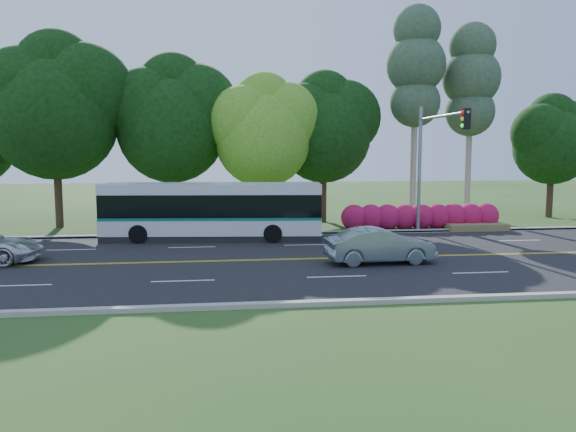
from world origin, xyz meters
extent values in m
plane|color=#204C19|center=(0.00, 0.00, 0.00)|extent=(120.00, 120.00, 0.00)
cube|color=black|center=(0.00, 0.00, 0.01)|extent=(60.00, 14.00, 0.02)
cube|color=#A9A599|center=(0.00, 7.15, 0.07)|extent=(60.00, 0.30, 0.15)
cube|color=#A9A599|center=(0.00, -7.15, 0.07)|extent=(60.00, 0.30, 0.15)
cube|color=#204C19|center=(0.00, 9.00, 0.05)|extent=(60.00, 4.00, 0.10)
cube|color=gold|center=(0.00, -0.08, 0.02)|extent=(57.00, 0.10, 0.00)
cube|color=gold|center=(0.00, 0.08, 0.02)|extent=(57.00, 0.10, 0.00)
cube|color=silver|center=(-11.50, -3.50, 0.02)|extent=(2.20, 0.12, 0.00)
cube|color=silver|center=(-6.00, -3.50, 0.02)|extent=(2.20, 0.12, 0.00)
cube|color=silver|center=(-0.50, -3.50, 0.02)|extent=(2.20, 0.12, 0.00)
cube|color=silver|center=(5.00, -3.50, 0.02)|extent=(2.20, 0.12, 0.00)
cube|color=silver|center=(-11.50, 3.50, 0.02)|extent=(2.20, 0.12, 0.00)
cube|color=silver|center=(-6.00, 3.50, 0.02)|extent=(2.20, 0.12, 0.00)
cube|color=silver|center=(-0.50, 3.50, 0.02)|extent=(2.20, 0.12, 0.00)
cube|color=silver|center=(5.00, 3.50, 0.02)|extent=(2.20, 0.12, 0.00)
cube|color=silver|center=(10.50, 3.50, 0.02)|extent=(2.20, 0.12, 0.00)
cube|color=silver|center=(0.00, 6.85, 0.02)|extent=(57.00, 0.12, 0.00)
cube|color=silver|center=(0.00, -6.85, 0.02)|extent=(57.00, 0.12, 0.00)
cylinder|color=#322316|center=(-14.00, 11.00, 1.98)|extent=(0.44, 0.44, 3.96)
sphere|color=black|center=(-14.00, 11.00, 6.48)|extent=(7.20, 7.20, 7.20)
sphere|color=black|center=(-12.38, 11.30, 7.92)|extent=(5.76, 5.76, 5.76)
sphere|color=black|center=(-15.44, 10.80, 7.74)|extent=(5.40, 5.40, 5.40)
sphere|color=black|center=(-13.90, 11.40, 9.18)|extent=(4.68, 4.68, 4.68)
cylinder|color=#322316|center=(-7.50, 12.00, 1.80)|extent=(0.44, 0.44, 3.60)
sphere|color=black|center=(-7.50, 12.00, 5.91)|extent=(6.60, 6.60, 6.60)
sphere|color=black|center=(-6.02, 12.30, 7.23)|extent=(5.28, 5.28, 5.28)
sphere|color=black|center=(-8.82, 11.80, 7.06)|extent=(4.95, 4.95, 4.95)
sphere|color=black|center=(-7.40, 12.40, 8.38)|extent=(4.29, 4.29, 4.29)
cylinder|color=#322316|center=(-2.00, 11.00, 1.62)|extent=(0.44, 0.44, 3.24)
sphere|color=#4B941E|center=(-2.00, 11.00, 5.27)|extent=(5.80, 5.80, 5.80)
sphere|color=#4B941E|center=(-0.69, 11.30, 6.43)|extent=(4.64, 4.64, 4.64)
sphere|color=#4B941E|center=(-3.16, 10.80, 6.29)|extent=(4.35, 4.35, 4.35)
sphere|color=#4B941E|center=(-1.90, 11.40, 7.45)|extent=(3.77, 3.77, 3.77)
cylinder|color=#322316|center=(2.00, 12.50, 1.71)|extent=(0.44, 0.44, 3.42)
sphere|color=black|center=(2.00, 12.50, 5.52)|extent=(6.00, 6.00, 6.00)
sphere|color=black|center=(3.35, 12.80, 6.72)|extent=(4.80, 4.80, 4.80)
sphere|color=black|center=(0.80, 12.30, 6.57)|extent=(4.50, 4.50, 4.50)
sphere|color=black|center=(2.10, 12.90, 7.77)|extent=(3.90, 3.90, 3.90)
cylinder|color=#AD9F8B|center=(8.00, 12.50, 4.90)|extent=(0.40, 0.40, 9.80)
sphere|color=#334B2F|center=(8.00, 12.50, 7.70)|extent=(3.23, 3.23, 3.23)
sphere|color=#334B2F|center=(8.00, 12.50, 10.08)|extent=(3.80, 3.80, 3.80)
sphere|color=#334B2F|center=(8.00, 12.50, 12.32)|extent=(3.04, 3.04, 3.04)
cylinder|color=#AD9F8B|center=(12.00, 13.00, 4.55)|extent=(0.40, 0.40, 9.10)
sphere|color=#334B2F|center=(12.00, 13.00, 7.15)|extent=(3.23, 3.23, 3.23)
sphere|color=#334B2F|center=(12.00, 13.00, 9.36)|extent=(3.80, 3.80, 3.80)
sphere|color=#334B2F|center=(12.00, 13.00, 11.44)|extent=(3.04, 3.04, 3.04)
cylinder|color=#322316|center=(18.00, 13.00, 1.53)|extent=(0.44, 0.44, 3.06)
sphere|color=black|center=(18.00, 13.00, 4.88)|extent=(5.20, 5.20, 5.20)
sphere|color=black|center=(19.17, 13.30, 5.92)|extent=(4.16, 4.16, 4.16)
sphere|color=black|center=(16.96, 12.80, 5.79)|extent=(3.90, 3.90, 3.90)
sphere|color=black|center=(18.10, 13.40, 6.83)|extent=(3.38, 3.38, 3.38)
sphere|color=#A80E2E|center=(3.00, 8.20, 0.75)|extent=(1.50, 1.50, 1.50)
sphere|color=#A80E2E|center=(4.00, 8.20, 0.75)|extent=(1.50, 1.50, 1.50)
sphere|color=#A80E2E|center=(5.00, 8.20, 0.75)|extent=(1.50, 1.50, 1.50)
sphere|color=#A80E2E|center=(6.00, 8.20, 0.75)|extent=(1.50, 1.50, 1.50)
sphere|color=#A80E2E|center=(7.00, 8.20, 0.75)|extent=(1.50, 1.50, 1.50)
sphere|color=#A80E2E|center=(8.00, 8.20, 0.75)|extent=(1.50, 1.50, 1.50)
sphere|color=#A80E2E|center=(9.00, 8.20, 0.75)|extent=(1.50, 1.50, 1.50)
sphere|color=#A80E2E|center=(10.00, 8.20, 0.75)|extent=(1.50, 1.50, 1.50)
sphere|color=#A80E2E|center=(11.00, 8.20, 0.75)|extent=(1.50, 1.50, 1.50)
cube|color=brown|center=(10.00, 7.40, 0.20)|extent=(3.50, 1.40, 0.40)
cylinder|color=gray|center=(6.50, 7.30, 3.50)|extent=(0.20, 0.20, 7.00)
cylinder|color=gray|center=(6.50, 4.30, 6.30)|extent=(0.14, 6.00, 0.14)
cube|color=black|center=(6.50, 1.50, 6.00)|extent=(0.32, 0.28, 0.95)
sphere|color=red|center=(6.33, 1.50, 6.30)|extent=(0.18, 0.18, 0.18)
sphere|color=yellow|center=(6.33, 1.50, 6.00)|extent=(0.18, 0.18, 0.18)
sphere|color=#19D833|center=(6.33, 1.50, 5.70)|extent=(0.18, 0.18, 0.18)
cube|color=silver|center=(-5.05, 5.75, 0.80)|extent=(11.24, 3.39, 0.91)
cube|color=black|center=(-5.05, 5.75, 1.83)|extent=(11.19, 3.43, 1.14)
cube|color=silver|center=(-5.05, 5.75, 2.66)|extent=(11.24, 3.39, 0.51)
cube|color=#0B6756|center=(-5.05, 5.75, 1.20)|extent=(11.19, 3.44, 0.13)
cube|color=black|center=(-10.53, 6.28, 1.91)|extent=(0.27, 2.16, 1.57)
cube|color=#19E54C|center=(-10.52, 6.28, 2.80)|extent=(0.18, 1.41, 0.20)
cube|color=black|center=(-5.05, 5.75, 0.18)|extent=(11.23, 3.30, 0.32)
cylinder|color=black|center=(-8.68, 4.99, 0.48)|extent=(0.94, 0.34, 0.92)
cylinder|color=black|center=(-8.47, 7.19, 0.48)|extent=(0.94, 0.34, 0.92)
cylinder|color=black|center=(-2.07, 4.36, 0.48)|extent=(0.94, 0.34, 0.92)
cylinder|color=black|center=(-1.86, 6.55, 0.48)|extent=(0.94, 0.34, 0.92)
imported|color=slate|center=(1.75, -1.29, 0.74)|extent=(4.44, 1.75, 1.44)
camera|label=1|loc=(-4.72, -23.08, 4.54)|focal=35.00mm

